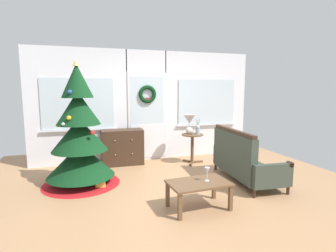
# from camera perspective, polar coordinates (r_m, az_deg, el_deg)

# --- Properties ---
(ground_plane) EXTENTS (6.76, 6.76, 0.00)m
(ground_plane) POSITION_cam_1_polar(r_m,az_deg,el_deg) (4.54, 1.49, -13.57)
(ground_plane) COLOR #AD7F56
(back_wall_with_door) EXTENTS (5.20, 0.19, 2.55)m
(back_wall_with_door) POSITION_cam_1_polar(r_m,az_deg,el_deg) (6.24, -4.61, 4.42)
(back_wall_with_door) COLOR white
(back_wall_with_door) RESTS_ON ground
(christmas_tree) EXTENTS (1.34, 1.34, 2.17)m
(christmas_tree) POSITION_cam_1_polar(r_m,az_deg,el_deg) (4.84, -18.51, -2.95)
(christmas_tree) COLOR #4C331E
(christmas_tree) RESTS_ON ground
(dresser_cabinet) EXTENTS (0.91, 0.46, 0.78)m
(dresser_cabinet) POSITION_cam_1_polar(r_m,az_deg,el_deg) (5.97, -9.78, -4.49)
(dresser_cabinet) COLOR #3D281C
(dresser_cabinet) RESTS_ON ground
(settee_sofa) EXTENTS (0.81, 1.64, 0.96)m
(settee_sofa) POSITION_cam_1_polar(r_m,az_deg,el_deg) (5.01, 15.72, -7.25)
(settee_sofa) COLOR #3D281C
(settee_sofa) RESTS_ON ground
(side_table) EXTENTS (0.50, 0.48, 0.66)m
(side_table) POSITION_cam_1_polar(r_m,az_deg,el_deg) (5.98, 5.25, -3.57)
(side_table) COLOR brown
(side_table) RESTS_ON ground
(table_lamp) EXTENTS (0.28, 0.28, 0.44)m
(table_lamp) POSITION_cam_1_polar(r_m,az_deg,el_deg) (5.92, 4.63, 0.98)
(table_lamp) COLOR silver
(table_lamp) RESTS_ON side_table
(flower_vase) EXTENTS (0.11, 0.10, 0.35)m
(flower_vase) POSITION_cam_1_polar(r_m,az_deg,el_deg) (5.91, 6.41, -0.69)
(flower_vase) COLOR #99ADBC
(flower_vase) RESTS_ON side_table
(coffee_table) EXTENTS (0.87, 0.57, 0.39)m
(coffee_table) POSITION_cam_1_polar(r_m,az_deg,el_deg) (3.80, 6.63, -12.68)
(coffee_table) COLOR brown
(coffee_table) RESTS_ON ground
(wine_glass) EXTENTS (0.08, 0.08, 0.20)m
(wine_glass) POSITION_cam_1_polar(r_m,az_deg,el_deg) (3.79, 8.45, -9.61)
(wine_glass) COLOR silver
(wine_glass) RESTS_ON coffee_table
(gift_box) EXTENTS (0.16, 0.15, 0.16)m
(gift_box) POSITION_cam_1_polar(r_m,az_deg,el_deg) (4.74, -14.39, -11.83)
(gift_box) COLOR #D8C64C
(gift_box) RESTS_ON ground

